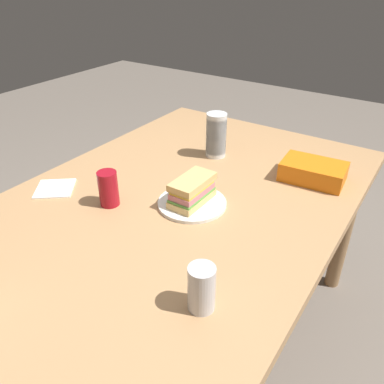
{
  "coord_description": "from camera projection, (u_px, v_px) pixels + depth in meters",
  "views": [
    {
      "loc": [
        -0.93,
        -0.68,
        1.46
      ],
      "look_at": [
        -0.01,
        -0.07,
        0.79
      ],
      "focal_mm": 36.34,
      "sensor_mm": 36.0,
      "label": 1
    }
  ],
  "objects": [
    {
      "name": "soda_can_red",
      "position": [
        108.0,
        189.0,
        1.29
      ],
      "size": [
        0.07,
        0.07,
        0.12
      ],
      "primitive_type": "cylinder",
      "color": "maroon",
      "rests_on": "dining_table"
    },
    {
      "name": "sandwich",
      "position": [
        192.0,
        191.0,
        1.3
      ],
      "size": [
        0.18,
        0.1,
        0.08
      ],
      "color": "#DBB26B",
      "rests_on": "paper_plate"
    },
    {
      "name": "soda_can_silver",
      "position": [
        202.0,
        288.0,
        0.9
      ],
      "size": [
        0.07,
        0.07,
        0.12
      ],
      "primitive_type": "cylinder",
      "color": "silver",
      "rests_on": "dining_table"
    },
    {
      "name": "paper_napkin",
      "position": [
        55.0,
        188.0,
        1.41
      ],
      "size": [
        0.18,
        0.18,
        0.01
      ],
      "primitive_type": "cube",
      "rotation": [
        0.0,
        0.0,
        3.81
      ],
      "color": "white",
      "rests_on": "dining_table"
    },
    {
      "name": "plastic_cup_stack",
      "position": [
        216.0,
        135.0,
        1.6
      ],
      "size": [
        0.08,
        0.08,
        0.18
      ],
      "color": "silver",
      "rests_on": "dining_table"
    },
    {
      "name": "ground_plane",
      "position": [
        180.0,
        338.0,
        1.74
      ],
      "size": [
        8.0,
        8.0,
        0.0
      ],
      "primitive_type": "plane",
      "color": "#70665B"
    },
    {
      "name": "dining_table",
      "position": [
        177.0,
        217.0,
        1.4
      ],
      "size": [
        1.6,
        1.08,
        0.74
      ],
      "color": "tan",
      "rests_on": "ground_plane"
    },
    {
      "name": "paper_plate",
      "position": [
        192.0,
        203.0,
        1.32
      ],
      "size": [
        0.23,
        0.23,
        0.01
      ],
      "primitive_type": "cylinder",
      "color": "white",
      "rests_on": "dining_table"
    },
    {
      "name": "chip_bag",
      "position": [
        313.0,
        171.0,
        1.45
      ],
      "size": [
        0.17,
        0.24,
        0.07
      ],
      "primitive_type": "cube",
      "rotation": [
        0.0,
        0.0,
        4.79
      ],
      "color": "orange",
      "rests_on": "dining_table"
    }
  ]
}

